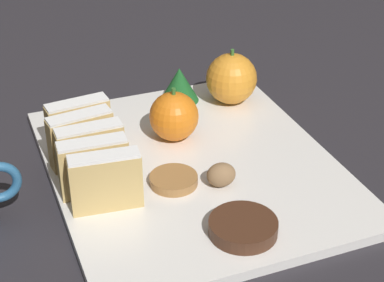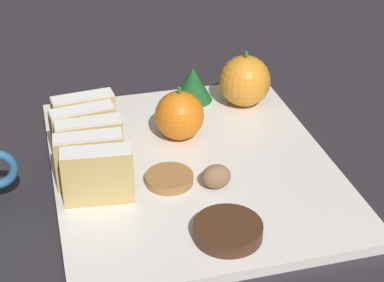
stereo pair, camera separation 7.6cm
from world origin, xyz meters
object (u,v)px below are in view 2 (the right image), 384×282
Objects in this scene: walnut at (216,176)px; chocolate_cookie at (226,231)px; orange_far at (245,81)px; orange_near at (177,116)px.

walnut reaches higher than chocolate_cookie.
orange_near is at bearing -149.63° from orange_far.
walnut is (0.02, -0.12, -0.02)m from orange_near.
walnut is at bearing 80.06° from chocolate_cookie.
orange_near is at bearing 98.06° from walnut.
walnut is 0.47× the size of chocolate_cookie.
orange_near is 0.89× the size of orange_far.
orange_near reaches higher than walnut.
chocolate_cookie is at bearing -89.59° from orange_near.
orange_far is at bearing 67.81° from chocolate_cookie.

